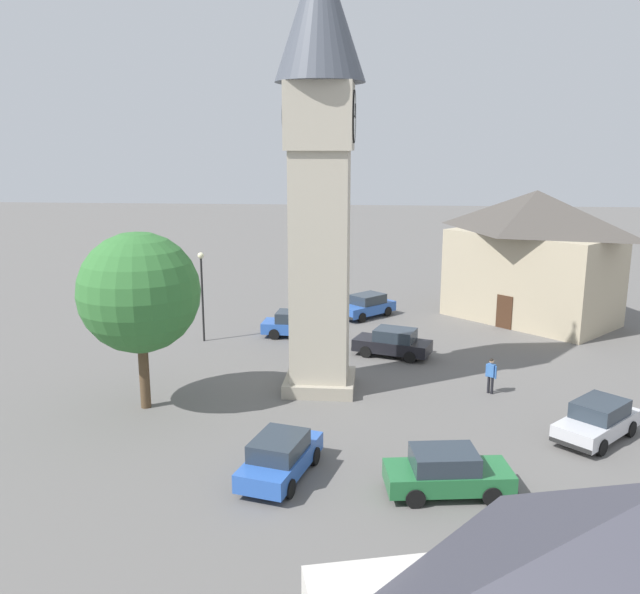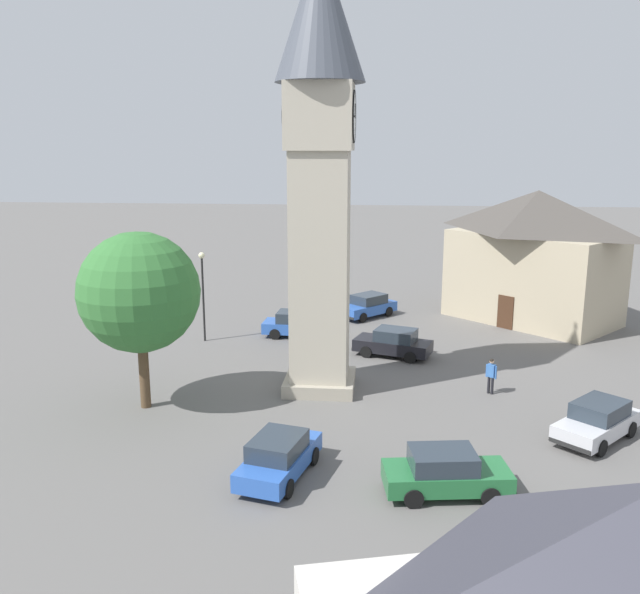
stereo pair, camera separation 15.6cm
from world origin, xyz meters
name	(u,v)px [view 2 (the right image)]	position (x,y,z in m)	size (l,w,h in m)	color
ground_plane	(320,388)	(0.00, 0.00, 0.00)	(200.00, 200.00, 0.00)	#605E5B
clock_tower	(320,137)	(0.00, 0.00, 11.55)	(3.90, 3.90, 19.79)	#A59C89
car_blue_kerb	(368,306)	(-13.69, 1.89, 0.76)	(4.16, 4.05, 1.53)	#2D5BB7
car_silver_kerb	(597,421)	(4.54, 11.28, 0.76)	(4.17, 4.05, 1.53)	silver
car_red_corner	(446,473)	(9.34, 5.03, 0.76)	(2.27, 4.33, 1.53)	#236B38
car_white_side	(393,343)	(-5.26, 3.50, 0.76)	(2.89, 4.45, 1.53)	black
car_black_far	(297,324)	(-8.57, -2.20, 0.76)	(1.98, 4.21, 1.53)	#2D5BB7
car_green_alley	(279,456)	(8.71, -0.58, 0.76)	(4.41, 2.64, 1.53)	#2D5BB7
pedestrian	(491,373)	(-0.05, 7.91, 1.01)	(0.40, 0.46, 1.69)	black
tree	(139,293)	(3.00, -7.40, 5.14)	(5.15, 5.15, 7.73)	brown
building_terrace_right	(534,255)	(-13.81, 12.55, 4.32)	(11.66, 11.94, 8.47)	tan
lamp_post	(203,283)	(-7.16, -7.49, 3.50)	(0.36, 0.36, 5.26)	black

